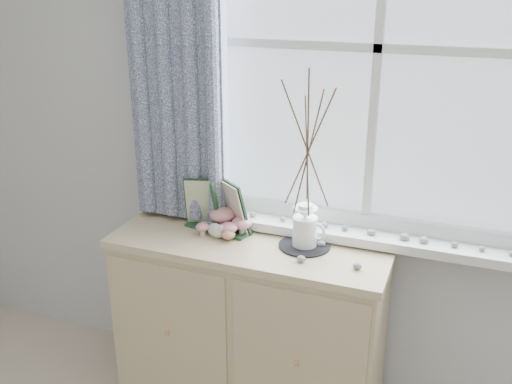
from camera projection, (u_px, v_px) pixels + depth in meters
sideboard at (249, 326)px, 2.58m from camera, size 1.20×0.45×0.85m
botanical_book at (215, 207)px, 2.47m from camera, size 0.37×0.19×0.24m
toadstool_cluster at (227, 220)px, 2.48m from camera, size 0.24×0.17×0.11m
wooden_eggs at (227, 230)px, 2.46m from camera, size 0.10×0.12×0.07m
songbird_figurine at (216, 230)px, 2.46m from camera, size 0.14×0.11×0.07m
crocheted_doily at (304, 246)px, 2.38m from camera, size 0.22×0.22×0.01m
twig_pitcher at (308, 145)px, 2.23m from camera, size 0.36×0.36×0.77m
sideboard_pebbles at (318, 251)px, 2.32m from camera, size 0.34×0.23×0.03m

